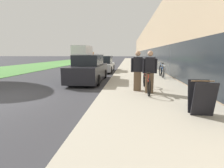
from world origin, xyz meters
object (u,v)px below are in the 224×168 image
Objects in this scene: cruiser_bike_nearest at (162,71)px; sandwich_board_sign at (201,98)px; person_rider at (150,72)px; bike_rack_hoop at (164,71)px; moving_truck at (84,55)px; vintage_roadster_curbside at (104,65)px; tandem_bicycle at (146,82)px; person_bystander at (138,71)px; parked_sedan_curbside at (89,70)px.

sandwich_board_sign is at bearing -92.82° from cruiser_bike_nearest.
cruiser_bike_nearest is (1.41, 5.07, -0.44)m from person_rider.
bike_rack_hoop is 18.68m from moving_truck.
moving_truck is at bearing 113.34° from vintage_roadster_curbside.
person_rider is at bearing -76.49° from tandem_bicycle.
person_rider and person_bystander have the same top height.
tandem_bicycle is 21.50m from moving_truck.
sandwich_board_sign is at bearing -93.13° from bike_rack_hoop.
parked_sedan_curbside is at bearing -160.21° from cruiser_bike_nearest.
moving_truck is at bearing 111.28° from person_rider.
person_bystander reaches higher than parked_sedan_curbside.
person_rider is 1.87× the size of sandwich_board_sign.
tandem_bicycle is 3.11× the size of bike_rack_hoop.
cruiser_bike_nearest reaches higher than tandem_bicycle.
moving_truck is at bearing 121.45° from cruiser_bike_nearest.
tandem_bicycle is at bearing -71.03° from vintage_roadster_curbside.
tandem_bicycle is at bearing -111.21° from bike_rack_hoop.
cruiser_bike_nearest is 6.24m from vintage_roadster_curbside.
person_bystander reaches higher than sandwich_board_sign.
tandem_bicycle reaches higher than bike_rack_hoop.
person_bystander is at bearing 117.51° from sandwich_board_sign.
person_bystander reaches higher than cruiser_bike_nearest.
person_bystander is at bearing -111.83° from cruiser_bike_nearest.
moving_truck reaches higher than bike_rack_hoop.
parked_sedan_curbside reaches higher than cruiser_bike_nearest.
person_rider is at bearing -108.64° from bike_rack_hoop.
moving_truck reaches higher than vintage_roadster_curbside.
parked_sedan_curbside is at bearing 136.01° from tandem_bicycle.
cruiser_bike_nearest is at bearing 19.79° from parked_sedan_curbside.
person_rider is at bearing 112.73° from sandwich_board_sign.
person_rider is at bearing -46.25° from parked_sedan_curbside.
moving_truck is (-8.96, 22.81, 0.88)m from sandwich_board_sign.
tandem_bicycle is 4.97m from cruiser_bike_nearest.
moving_truck is (-7.92, 20.33, 0.48)m from person_rider.
person_rider is 5.28m from cruiser_bike_nearest.
person_rider is 21.82m from moving_truck.
person_bystander is 0.97× the size of cruiser_bike_nearest.
parked_sedan_curbside is (-3.17, 3.06, 0.24)m from tandem_bicycle.
person_bystander is 0.38× the size of vintage_roadster_curbside.
sandwich_board_sign is 24.53m from moving_truck.
bike_rack_hoop is at bearing 63.65° from person_bystander.
tandem_bicycle is 1.51× the size of cruiser_bike_nearest.
moving_truck reaches higher than parked_sedan_curbside.
sandwich_board_sign is (-0.36, -6.64, -0.06)m from bike_rack_hoop.
tandem_bicycle is at bearing 111.68° from sandwich_board_sign.
tandem_bicycle is 1.56× the size of person_rider.
cruiser_bike_nearest is (0.01, 0.91, -0.11)m from bike_rack_hoop.
cruiser_bike_nearest is 17.91m from moving_truck.
person_rider is at bearing -71.22° from vintage_roadster_curbside.
person_bystander is at bearing -73.11° from vintage_roadster_curbside.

